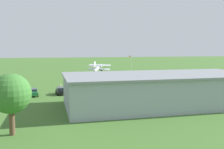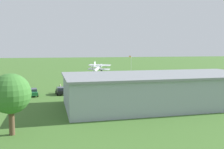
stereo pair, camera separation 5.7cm
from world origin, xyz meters
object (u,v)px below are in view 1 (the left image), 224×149
biplane (98,68)px  windsock (130,58)px  person_crossing_taxiway (68,88)px  person_walking_on_apron (60,88)px  car_black (61,91)px  hangar (160,89)px  tree_behind_hangar_right (11,94)px  truck_box_grey (186,82)px  car_green (33,92)px  person_watching_takeoff (77,87)px

biplane → windsock: windsock is taller
person_crossing_taxiway → person_walking_on_apron: size_ratio=0.97×
biplane → car_black: size_ratio=1.87×
biplane → windsock: 22.29m
hangar → tree_behind_hangar_right: tree_behind_hangar_right is taller
hangar → truck_box_grey: 21.82m
tree_behind_hangar_right → car_green: bearing=-91.5°
hangar → biplane: bearing=-85.3°
truck_box_grey → person_walking_on_apron: bearing=-2.7°
tree_behind_hangar_right → truck_box_grey: bearing=-143.9°
truck_box_grey → person_walking_on_apron: truck_box_grey is taller
biplane → person_walking_on_apron: bearing=61.4°
car_green → biplane: bearing=-124.3°
person_watching_takeoff → windsock: 46.82m
hangar → windsock: size_ratio=4.74×
car_green → person_watching_takeoff: bearing=-156.1°
biplane → truck_box_grey: (-17.68, 25.61, -1.96)m
biplane → car_black: 30.47m
tree_behind_hangar_right → person_crossing_taxiway: bearing=-105.7°
car_green → tree_behind_hangar_right: 25.24m
hangar → biplane: biplane is taller
car_green → truck_box_grey: 36.73m
truck_box_grey → car_black: bearing=3.2°
car_black → car_green: 5.77m
car_green → truck_box_grey: truck_box_grey is taller
person_watching_takeoff → windsock: bearing=-122.6°
truck_box_grey → person_watching_takeoff: truck_box_grey is taller
truck_box_grey → person_watching_takeoff: size_ratio=4.24×
person_walking_on_apron → person_watching_takeoff: (-3.84, -0.57, -0.03)m
truck_box_grey → person_walking_on_apron: 30.92m
person_crossing_taxiway → car_black: bearing=62.3°
car_black → truck_box_grey: (-30.91, -1.71, 0.71)m
car_black → person_watching_takeoff: person_watching_takeoff is taller
car_black → biplane: bearing=-115.8°
person_watching_takeoff → car_green: bearing=23.9°
hangar → windsock: windsock is taller
person_crossing_taxiway → person_watching_takeoff: person_watching_takeoff is taller
biplane → car_green: biplane is taller
person_watching_takeoff → car_black: bearing=44.0°
car_green → windsock: windsock is taller
car_black → windsock: size_ratio=0.58×
person_walking_on_apron → tree_behind_hangar_right: bearing=77.3°
car_green → person_walking_on_apron: 6.86m
person_crossing_taxiway → tree_behind_hangar_right: tree_behind_hangar_right is taller
car_black → windsock: (-28.91, -42.93, 5.35)m
person_crossing_taxiway → windsock: windsock is taller
car_black → person_watching_takeoff: 5.38m
person_crossing_taxiway → tree_behind_hangar_right: 30.00m
person_crossing_taxiway → windsock: (-27.24, -39.75, 5.32)m
car_green → truck_box_grey: bearing=-176.5°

